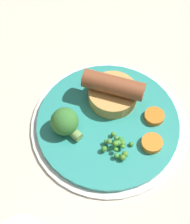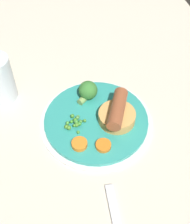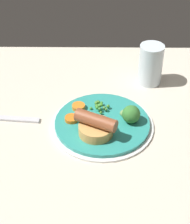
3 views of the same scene
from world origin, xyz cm
name	(u,v)px [view 1 (image 1 of 3)]	position (x,y,z in cm)	size (l,w,h in cm)	color
dining_table	(89,128)	(0.00, 0.00, 1.50)	(110.00, 80.00, 3.00)	beige
dinner_plate	(108,124)	(3.03, -1.03, 3.57)	(24.95, 24.95, 1.40)	silver
sausage_pudding	(113,91)	(4.54, 3.21, 6.60)	(10.16, 8.05, 5.43)	tan
pea_pile	(117,146)	(3.61, -5.90, 5.41)	(5.11, 4.97, 1.82)	#439129
broccoli_floret_far	(65,122)	(-3.75, -1.26, 6.52)	(4.78, 5.13, 4.37)	#387A33
carrot_slice_0	(154,116)	(10.48, -1.44, 4.87)	(3.20, 3.20, 0.95)	orange
carrot_slice_1	(152,143)	(8.96, -6.10, 4.94)	(3.28, 3.28, 1.08)	orange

